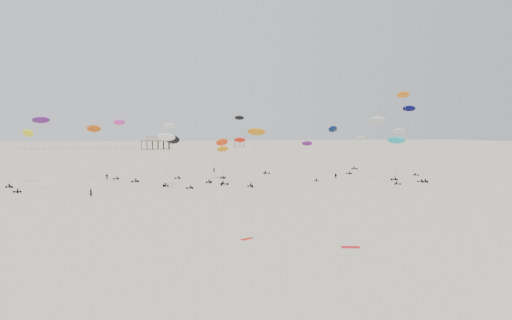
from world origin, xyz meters
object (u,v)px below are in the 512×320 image
object	(u,v)px
pavilion_main	(155,144)
rig_9	(36,136)
pavilion_small	(239,143)
rig_4	(359,148)
spectator_0	(91,197)
rig_0	(402,137)

from	to	relation	value
pavilion_main	rig_9	xyz separation A→B (m)	(-39.32, -249.69, 8.38)
pavilion_main	pavilion_small	size ratio (longest dim) A/B	2.33
rig_4	spectator_0	xyz separation A→B (m)	(-89.29, -58.40, -7.58)
spectator_0	pavilion_small	bearing A→B (deg)	-81.57
rig_4	spectator_0	size ratio (longest dim) A/B	6.54
pavilion_small	spectator_0	world-z (taller)	pavilion_small
rig_4	pavilion_main	bearing A→B (deg)	-99.39
rig_9	spectator_0	xyz separation A→B (m)	(12.98, -15.00, -12.60)
pavilion_main	rig_0	xyz separation A→B (m)	(66.54, -229.82, 7.38)
rig_0	rig_4	xyz separation A→B (m)	(-3.58, 23.53, -4.02)
rig_4	rig_0	bearing A→B (deg)	72.30
rig_0	spectator_0	world-z (taller)	rig_0
pavilion_small	rig_9	xyz separation A→B (m)	(-109.32, -279.69, 9.12)
rig_0	rig_9	bearing A→B (deg)	-18.95
rig_0	rig_4	bearing A→B (deg)	-110.93
pavilion_main	rig_9	distance (m)	252.91
rig_9	rig_4	bearing A→B (deg)	-41.35
rig_0	rig_4	distance (m)	24.14
rig_0	rig_4	world-z (taller)	rig_0
pavilion_main	rig_0	size ratio (longest dim) A/B	1.32
pavilion_main	rig_4	bearing A→B (deg)	-73.03
rig_4	pavilion_small	bearing A→B (deg)	-118.06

